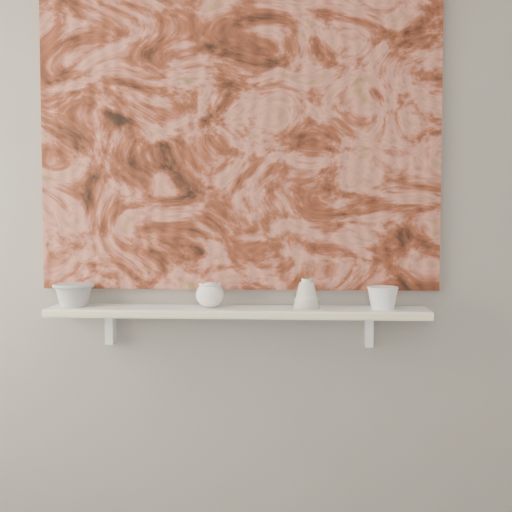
# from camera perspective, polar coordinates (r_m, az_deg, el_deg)

# --- Properties ---
(wall_back) EXTENTS (3.60, 0.00, 3.60)m
(wall_back) POSITION_cam_1_polar(r_m,az_deg,el_deg) (2.71, -1.39, 4.96)
(wall_back) COLOR gray
(wall_back) RESTS_ON floor
(shelf) EXTENTS (1.40, 0.18, 0.03)m
(shelf) POSITION_cam_1_polar(r_m,az_deg,el_deg) (2.63, -1.55, -4.48)
(shelf) COLOR white
(shelf) RESTS_ON wall_back
(shelf_stripe) EXTENTS (1.40, 0.01, 0.02)m
(shelf_stripe) POSITION_cam_1_polar(r_m,az_deg,el_deg) (2.54, -1.73, -4.76)
(shelf_stripe) COLOR #F6EBA4
(shelf_stripe) RESTS_ON shelf
(bracket_left) EXTENTS (0.03, 0.06, 0.12)m
(bracket_left) POSITION_cam_1_polar(r_m,az_deg,el_deg) (2.79, -11.54, -5.66)
(bracket_left) COLOR white
(bracket_left) RESTS_ON wall_back
(bracket_right) EXTENTS (0.03, 0.06, 0.12)m
(bracket_right) POSITION_cam_1_polar(r_m,az_deg,el_deg) (2.71, 9.00, -5.90)
(bracket_right) COLOR white
(bracket_right) RESTS_ON wall_back
(painting) EXTENTS (1.50, 0.02, 1.10)m
(painting) POSITION_cam_1_polar(r_m,az_deg,el_deg) (2.70, -1.42, 9.00)
(painting) COLOR maroon
(painting) RESTS_ON wall_back
(house_motif) EXTENTS (0.09, 0.00, 0.08)m
(house_motif) POSITION_cam_1_polar(r_m,az_deg,el_deg) (2.68, 8.22, 2.42)
(house_motif) COLOR black
(house_motif) RESTS_ON painting
(bowl_grey) EXTENTS (0.17, 0.17, 0.09)m
(bowl_grey) POSITION_cam_1_polar(r_m,az_deg,el_deg) (2.75, -14.38, -3.01)
(bowl_grey) COLOR #979795
(bowl_grey) RESTS_ON shelf
(cup_cream) EXTENTS (0.12, 0.12, 0.10)m
(cup_cream) POSITION_cam_1_polar(r_m,az_deg,el_deg) (2.64, -3.70, -3.11)
(cup_cream) COLOR white
(cup_cream) RESTS_ON shelf
(bell_vessel) EXTENTS (0.12, 0.12, 0.11)m
(bell_vessel) POSITION_cam_1_polar(r_m,az_deg,el_deg) (2.62, 4.06, -3.00)
(bell_vessel) COLOR silver
(bell_vessel) RESTS_ON shelf
(bowl_white) EXTENTS (0.14, 0.14, 0.08)m
(bowl_white) POSITION_cam_1_polar(r_m,az_deg,el_deg) (2.63, 10.10, -3.29)
(bowl_white) COLOR white
(bowl_white) RESTS_ON shelf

